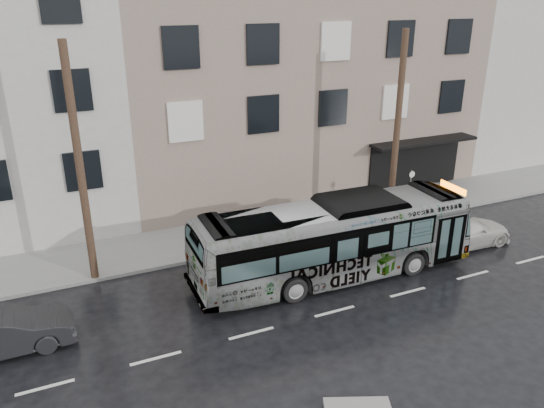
{
  "coord_description": "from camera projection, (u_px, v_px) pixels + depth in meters",
  "views": [
    {
      "loc": [
        -8.62,
        -16.3,
        10.54
      ],
      "look_at": [
        -0.21,
        2.5,
        2.34
      ],
      "focal_mm": 35.0,
      "sensor_mm": 36.0,
      "label": 1
    }
  ],
  "objects": [
    {
      "name": "ground",
      "position": [
        303.0,
        279.0,
        20.99
      ],
      "size": [
        120.0,
        120.0,
        0.0
      ],
      "primitive_type": "plane",
      "color": "black",
      "rests_on": "ground"
    },
    {
      "name": "sidewalk",
      "position": [
        255.0,
        231.0,
        25.12
      ],
      "size": [
        90.0,
        3.6,
        0.15
      ],
      "primitive_type": "cube",
      "color": "gray",
      "rests_on": "ground"
    },
    {
      "name": "building_taupe",
      "position": [
        282.0,
        84.0,
        31.62
      ],
      "size": [
        20.0,
        12.0,
        11.0
      ],
      "primitive_type": "cube",
      "color": "gray",
      "rests_on": "ground"
    },
    {
      "name": "building_filler",
      "position": [
        517.0,
        60.0,
        38.64
      ],
      "size": [
        18.0,
        12.0,
        12.0
      ],
      "primitive_type": "cube",
      "color": "beige",
      "rests_on": "ground"
    },
    {
      "name": "utility_pole_front",
      "position": [
        397.0,
        130.0,
        24.53
      ],
      "size": [
        0.3,
        0.3,
        9.0
      ],
      "primitive_type": "cylinder",
      "color": "#503828",
      "rests_on": "sidewalk"
    },
    {
      "name": "utility_pole_rear",
      "position": [
        80.0,
        168.0,
        19.22
      ],
      "size": [
        0.3,
        0.3,
        9.0
      ],
      "primitive_type": "cylinder",
      "color": "#503828",
      "rests_on": "sidewalk"
    },
    {
      "name": "sign_post",
      "position": [
        409.0,
        193.0,
        26.17
      ],
      "size": [
        0.06,
        0.06,
        2.4
      ],
      "primitive_type": "cylinder",
      "color": "slate",
      "rests_on": "sidewalk"
    },
    {
      "name": "bus",
      "position": [
        334.0,
        240.0,
        20.69
      ],
      "size": [
        11.47,
        2.97,
        3.18
      ],
      "primitive_type": "imported",
      "rotation": [
        0.0,
        0.0,
        1.54
      ],
      "color": "#B2B2B2",
      "rests_on": "ground"
    },
    {
      "name": "white_sedan",
      "position": [
        462.0,
        231.0,
        23.59
      ],
      "size": [
        4.75,
        1.98,
        1.37
      ],
      "primitive_type": "imported",
      "rotation": [
        0.0,
        0.0,
        1.56
      ],
      "color": "beige",
      "rests_on": "ground"
    },
    {
      "name": "dark_sedan",
      "position": [
        1.0,
        333.0,
        16.49
      ],
      "size": [
        4.33,
        1.55,
        1.42
      ],
      "primitive_type": "imported",
      "rotation": [
        0.0,
        0.0,
        1.58
      ],
      "color": "black",
      "rests_on": "ground"
    }
  ]
}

